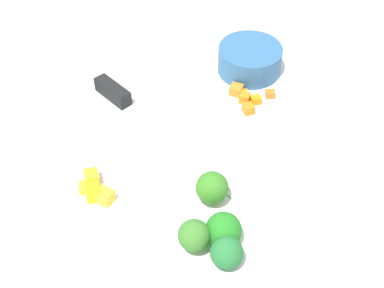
% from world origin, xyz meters
% --- Properties ---
extents(ground_plane, '(4.00, 4.00, 0.00)m').
position_xyz_m(ground_plane, '(0.00, 0.00, 0.00)').
color(ground_plane, '#989990').
extents(cutting_board, '(0.54, 0.32, 0.01)m').
position_xyz_m(cutting_board, '(0.00, 0.00, 0.01)').
color(cutting_board, white).
rests_on(cutting_board, ground_plane).
extents(prep_bowl, '(0.10, 0.10, 0.04)m').
position_xyz_m(prep_bowl, '(-0.18, 0.07, 0.03)').
color(prep_bowl, '#2D5D89').
rests_on(prep_bowl, cutting_board).
extents(chef_knife, '(0.23, 0.26, 0.02)m').
position_xyz_m(chef_knife, '(-0.05, -0.08, 0.02)').
color(chef_knife, silver).
rests_on(chef_knife, cutting_board).
extents(carrot_dice_0, '(0.02, 0.02, 0.01)m').
position_xyz_m(carrot_dice_0, '(-0.08, 0.07, 0.02)').
color(carrot_dice_0, orange).
rests_on(carrot_dice_0, cutting_board).
extents(carrot_dice_1, '(0.01, 0.02, 0.01)m').
position_xyz_m(carrot_dice_1, '(-0.12, 0.11, 0.02)').
color(carrot_dice_1, orange).
rests_on(carrot_dice_1, cutting_board).
extents(carrot_dice_2, '(0.02, 0.02, 0.01)m').
position_xyz_m(carrot_dice_2, '(-0.11, 0.07, 0.02)').
color(carrot_dice_2, orange).
rests_on(carrot_dice_2, cutting_board).
extents(carrot_dice_3, '(0.01, 0.01, 0.01)m').
position_xyz_m(carrot_dice_3, '(-0.12, 0.07, 0.02)').
color(carrot_dice_3, orange).
rests_on(carrot_dice_3, cutting_board).
extents(carrot_dice_4, '(0.02, 0.02, 0.01)m').
position_xyz_m(carrot_dice_4, '(-0.11, 0.08, 0.02)').
color(carrot_dice_4, orange).
rests_on(carrot_dice_4, cutting_board).
extents(carrot_dice_5, '(0.02, 0.02, 0.01)m').
position_xyz_m(carrot_dice_5, '(-0.12, 0.05, 0.02)').
color(carrot_dice_5, orange).
rests_on(carrot_dice_5, cutting_board).
extents(pepper_dice_0, '(0.02, 0.03, 0.02)m').
position_xyz_m(pepper_dice_0, '(0.10, -0.10, 0.02)').
color(pepper_dice_0, yellow).
rests_on(pepper_dice_0, cutting_board).
extents(pepper_dice_1, '(0.02, 0.02, 0.01)m').
position_xyz_m(pepper_dice_1, '(0.09, -0.13, 0.02)').
color(pepper_dice_1, yellow).
rests_on(pepper_dice_1, cutting_board).
extents(pepper_dice_2, '(0.03, 0.02, 0.02)m').
position_xyz_m(pepper_dice_2, '(0.10, -0.11, 0.02)').
color(pepper_dice_2, yellow).
rests_on(pepper_dice_2, cutting_board).
extents(pepper_dice_3, '(0.03, 0.02, 0.02)m').
position_xyz_m(pepper_dice_3, '(0.07, -0.12, 0.02)').
color(pepper_dice_3, yellow).
rests_on(pepper_dice_3, cutting_board).
extents(broccoli_floret_0, '(0.04, 0.04, 0.04)m').
position_xyz_m(broccoli_floret_0, '(0.15, 0.05, 0.03)').
color(broccoli_floret_0, '#8AC36A').
rests_on(broccoli_floret_0, cutting_board).
extents(broccoli_floret_1, '(0.04, 0.04, 0.04)m').
position_xyz_m(broccoli_floret_1, '(0.16, 0.02, 0.04)').
color(broccoli_floret_1, '#88BB5F').
rests_on(broccoli_floret_1, cutting_board).
extents(broccoli_floret_2, '(0.04, 0.04, 0.04)m').
position_xyz_m(broccoli_floret_2, '(0.18, 0.06, 0.03)').
color(broccoli_floret_2, '#87AB6A').
rests_on(broccoli_floret_2, cutting_board).
extents(broccoli_floret_3, '(0.04, 0.04, 0.04)m').
position_xyz_m(broccoli_floret_3, '(0.09, 0.03, 0.04)').
color(broccoli_floret_3, '#8FC464').
rests_on(broccoli_floret_3, cutting_board).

